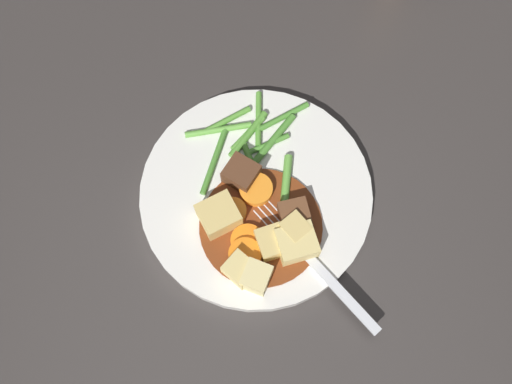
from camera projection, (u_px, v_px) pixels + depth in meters
ground_plane at (256, 197)px, 0.61m from camera, size 3.00×3.00×0.00m
dinner_plate at (256, 195)px, 0.60m from camera, size 0.25×0.25×0.02m
stew_sauce at (257, 227)px, 0.58m from camera, size 0.13×0.13×0.00m
carrot_slice_0 at (254, 186)px, 0.59m from camera, size 0.05×0.05×0.01m
carrot_slice_1 at (247, 241)px, 0.57m from camera, size 0.05×0.05×0.01m
carrot_slice_2 at (233, 212)px, 0.58m from camera, size 0.04×0.04×0.01m
carrot_slice_3 at (245, 255)px, 0.57m from camera, size 0.05×0.05×0.01m
potato_chunk_0 at (297, 243)px, 0.56m from camera, size 0.04×0.04×0.03m
potato_chunk_1 at (272, 243)px, 0.56m from camera, size 0.04×0.03×0.02m
potato_chunk_2 at (240, 269)px, 0.56m from camera, size 0.04×0.04×0.02m
potato_chunk_3 at (256, 277)px, 0.55m from camera, size 0.04×0.04×0.02m
potato_chunk_4 at (295, 229)px, 0.57m from camera, size 0.03×0.03×0.03m
potato_chunk_5 at (219, 216)px, 0.57m from camera, size 0.05×0.05×0.03m
meat_chunk_0 at (241, 174)px, 0.59m from camera, size 0.04×0.04×0.03m
meat_chunk_1 at (294, 216)px, 0.57m from camera, size 0.03×0.03×0.02m
green_bean_0 at (215, 160)px, 0.60m from camera, size 0.08×0.04×0.01m
green_bean_1 at (218, 130)px, 0.62m from camera, size 0.01×0.07×0.01m
green_bean_2 at (259, 119)px, 0.62m from camera, size 0.07×0.02×0.01m
green_bean_3 at (250, 166)px, 0.60m from camera, size 0.06×0.02×0.01m
green_bean_4 at (251, 133)px, 0.61m from camera, size 0.04×0.04×0.01m
green_bean_5 at (282, 117)px, 0.62m from camera, size 0.03×0.06×0.01m
green_bean_6 at (273, 140)px, 0.61m from camera, size 0.06×0.06×0.01m
green_bean_7 at (226, 121)px, 0.62m from camera, size 0.03×0.06×0.01m
green_bean_8 at (286, 180)px, 0.60m from camera, size 0.06×0.02×0.01m
green_bean_9 at (249, 134)px, 0.61m from camera, size 0.05×0.05×0.01m
green_bean_10 at (268, 144)px, 0.61m from camera, size 0.02×0.05×0.01m
fork at (313, 262)px, 0.57m from camera, size 0.15×0.11×0.00m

